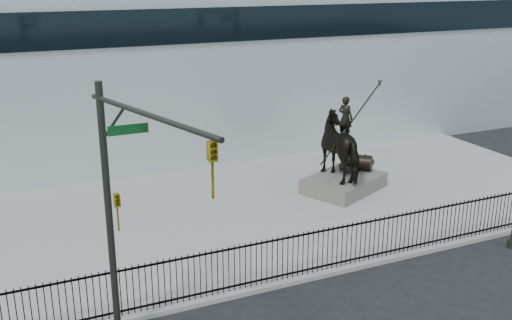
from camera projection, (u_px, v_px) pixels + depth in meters
name	position (u px, v px, depth m)	size (l,w,h in m)	color
ground	(348.00, 291.00, 18.40)	(120.00, 120.00, 0.00)	black
plaza	(255.00, 210.00, 24.46)	(30.00, 12.00, 0.15)	#9C9C99
building	(162.00, 60.00, 34.41)	(44.00, 14.00, 9.00)	silver
picket_fence	(328.00, 248.00, 19.22)	(22.10, 0.10, 1.50)	black
statue_plinth	(344.00, 183.00, 26.34)	(3.47, 2.38, 0.65)	#5E5B55
equestrian_statue	(346.00, 146.00, 25.88)	(4.07, 3.47, 3.77)	black
traffic_signal_left	(126.00, 212.00, 13.99)	(1.52, 4.84, 7.00)	#242621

